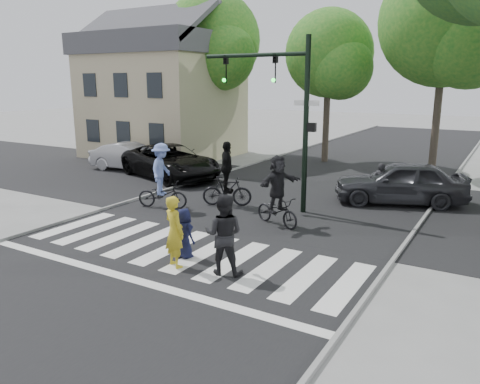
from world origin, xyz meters
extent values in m
plane|color=gray|center=(0.00, 0.00, 0.00)|extent=(120.00, 120.00, 0.00)
cube|color=black|center=(0.00, 5.00, 0.01)|extent=(10.00, 70.00, 0.01)
cube|color=black|center=(0.00, 8.00, 0.01)|extent=(70.00, 10.00, 0.01)
cube|color=gray|center=(-5.05, 5.00, 0.05)|extent=(0.10, 70.00, 0.10)
cube|color=gray|center=(5.05, 5.00, 0.05)|extent=(0.10, 70.00, 0.10)
cube|color=silver|center=(-4.50, 1.00, 0.01)|extent=(0.55, 3.00, 0.01)
cube|color=silver|center=(-3.50, 1.00, 0.01)|extent=(0.55, 3.00, 0.01)
cube|color=silver|center=(-2.50, 1.00, 0.01)|extent=(0.55, 3.00, 0.01)
cube|color=silver|center=(-1.50, 1.00, 0.01)|extent=(0.55, 3.00, 0.01)
cube|color=silver|center=(-0.50, 1.00, 0.01)|extent=(0.55, 3.00, 0.01)
cube|color=silver|center=(0.50, 1.00, 0.01)|extent=(0.55, 3.00, 0.01)
cube|color=silver|center=(1.50, 1.00, 0.01)|extent=(0.55, 3.00, 0.01)
cube|color=silver|center=(2.50, 1.00, 0.01)|extent=(0.55, 3.00, 0.01)
cube|color=silver|center=(3.50, 1.00, 0.01)|extent=(0.55, 3.00, 0.01)
cube|color=silver|center=(4.50, 1.00, 0.01)|extent=(0.55, 3.00, 0.01)
cube|color=silver|center=(0.00, -1.20, 0.01)|extent=(10.00, 0.30, 0.01)
cylinder|color=black|center=(1.20, 6.20, 3.00)|extent=(0.18, 0.18, 6.00)
cylinder|color=black|center=(-0.80, 6.20, 5.40)|extent=(4.00, 0.14, 0.14)
imported|color=black|center=(0.00, 6.20, 4.95)|extent=(0.16, 0.20, 1.00)
sphere|color=#19E533|center=(0.00, 6.08, 4.55)|extent=(0.14, 0.14, 0.14)
imported|color=black|center=(-2.00, 6.20, 4.95)|extent=(0.16, 0.20, 1.00)
sphere|color=#19E533|center=(-2.00, 6.08, 4.55)|extent=(0.14, 0.14, 0.14)
cube|color=black|center=(1.42, 6.20, 3.00)|extent=(0.28, 0.18, 0.30)
cube|color=#FF660C|center=(1.53, 6.20, 3.00)|extent=(0.02, 0.14, 0.20)
cube|color=white|center=(1.20, 6.20, 3.80)|extent=(0.90, 0.04, 0.18)
cylinder|color=brown|center=(-14.00, 16.20, 2.97)|extent=(0.36, 0.36, 5.95)
sphere|color=#1F6F1F|center=(-14.00, 16.20, 6.38)|extent=(5.20, 5.20, 5.20)
sphere|color=#1F6F1F|center=(-12.96, 15.42, 5.53)|extent=(3.64, 3.64, 3.64)
cylinder|color=brown|center=(-9.00, 15.70, 3.22)|extent=(0.36, 0.36, 6.44)
sphere|color=#1F6F1F|center=(-9.00, 15.70, 6.90)|extent=(5.80, 5.80, 5.80)
sphere|color=#1F6F1F|center=(-7.84, 14.83, 5.98)|extent=(4.06, 4.06, 4.06)
cylinder|color=brown|center=(-2.00, 16.80, 2.80)|extent=(0.36, 0.36, 5.60)
sphere|color=#1F6F1F|center=(-2.00, 16.80, 6.00)|extent=(4.80, 4.80, 4.80)
sphere|color=#1F6F1F|center=(-1.04, 16.08, 5.20)|extent=(3.36, 3.36, 3.36)
cylinder|color=brown|center=(4.00, 15.50, 3.36)|extent=(0.36, 0.36, 6.72)
sphere|color=#1F6F1F|center=(4.00, 15.50, 7.20)|extent=(6.00, 6.00, 6.00)
sphere|color=#1F6F1F|center=(5.20, 14.60, 6.24)|extent=(4.20, 4.20, 4.20)
cube|color=#C4C18D|center=(-11.50, 14.00, 3.00)|extent=(8.00, 7.00, 6.00)
cube|color=#47474C|center=(-11.50, 14.00, 6.60)|extent=(8.40, 7.40, 1.20)
cube|color=#47474C|center=(-11.50, 12.15, 7.60)|extent=(8.40, 3.69, 2.44)
cube|color=#47474C|center=(-11.50, 15.85, 7.60)|extent=(8.40, 3.69, 2.44)
cube|color=black|center=(-13.90, 10.48, 1.70)|extent=(1.00, 0.06, 1.30)
cube|color=black|center=(-13.90, 10.48, 4.30)|extent=(1.00, 0.06, 1.30)
cube|color=black|center=(-11.50, 10.48, 1.70)|extent=(1.00, 0.06, 1.30)
cube|color=black|center=(-11.50, 10.48, 4.30)|extent=(1.00, 0.06, 1.30)
cube|color=black|center=(-9.10, 10.48, 1.70)|extent=(1.00, 0.06, 1.30)
cube|color=black|center=(-9.10, 10.48, 4.30)|extent=(1.00, 0.06, 1.30)
cube|color=gray|center=(-10.00, 10.20, 0.40)|extent=(2.00, 1.20, 0.80)
imported|color=gold|center=(0.42, -0.04, 0.91)|extent=(0.77, 0.65, 1.81)
imported|color=black|center=(0.25, 0.58, 0.66)|extent=(0.74, 0.60, 1.33)
imported|color=black|center=(1.70, 0.22, 0.98)|extent=(1.14, 1.00, 1.96)
imported|color=black|center=(-3.46, 4.13, 0.49)|extent=(1.98, 1.19, 0.98)
imported|color=#687EC4|center=(-3.46, 4.13, 1.43)|extent=(1.03, 1.37, 1.88)
imported|color=black|center=(-1.60, 5.59, 0.55)|extent=(1.88, 1.23, 1.10)
imported|color=black|center=(-1.60, 5.59, 1.45)|extent=(0.88, 1.20, 1.90)
imported|color=black|center=(1.09, 4.34, 0.47)|extent=(1.90, 1.21, 0.94)
imported|color=black|center=(1.09, 4.34, 1.37)|extent=(1.08, 1.75, 1.80)
imported|color=black|center=(-6.63, 8.56, 0.79)|extent=(6.25, 4.33, 1.59)
imported|color=#B1B0B5|center=(-9.71, 9.09, 0.70)|extent=(4.45, 2.12, 1.41)
imported|color=#303135|center=(3.84, 9.17, 0.81)|extent=(5.15, 3.48, 1.63)
imported|color=black|center=(3.22, 8.74, 0.78)|extent=(0.59, 0.41, 1.56)
camera|label=1|loc=(7.40, -8.65, 4.52)|focal=35.00mm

